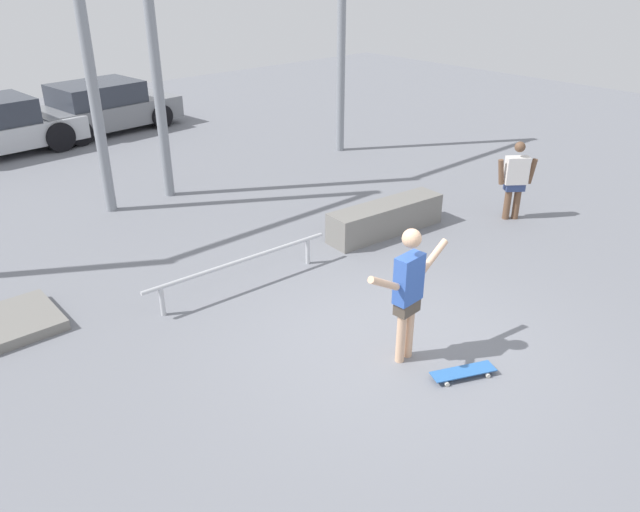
% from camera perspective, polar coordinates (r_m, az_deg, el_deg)
% --- Properties ---
extents(ground_plane, '(36.00, 36.00, 0.00)m').
position_cam_1_polar(ground_plane, '(7.97, 6.99, -8.11)').
color(ground_plane, slate).
extents(skateboarder, '(1.42, 0.22, 1.71)m').
position_cam_1_polar(skateboarder, '(7.24, 8.07, -2.94)').
color(skateboarder, '#DBAD89').
rests_on(skateboarder, ground_plane).
extents(skateboard, '(0.80, 0.51, 0.08)m').
position_cam_1_polar(skateboard, '(7.54, 12.96, -10.28)').
color(skateboard, '#2D66B2').
rests_on(skateboard, ground_plane).
extents(grind_box, '(2.28, 0.75, 0.54)m').
position_cam_1_polar(grind_box, '(10.95, 6.03, 3.46)').
color(grind_box, slate).
rests_on(grind_box, ground_plane).
extents(grind_rail, '(3.03, 0.22, 0.46)m').
position_cam_1_polar(grind_rail, '(9.11, -7.33, -0.81)').
color(grind_rail, '#B7BABF').
rests_on(grind_rail, ground_plane).
extents(canopy_support_right, '(4.98, 0.20, 5.65)m').
position_cam_1_polar(canopy_support_right, '(13.65, -5.80, 21.56)').
color(canopy_support_right, gray).
rests_on(canopy_support_right, ground_plane).
extents(parked_car_grey, '(4.10, 2.22, 1.32)m').
position_cam_1_polar(parked_car_grey, '(18.41, -19.29, 12.68)').
color(parked_car_grey, slate).
rests_on(parked_car_grey, ground_plane).
extents(bystander, '(0.63, 0.51, 1.45)m').
position_cam_1_polar(bystander, '(11.85, 17.45, 6.81)').
color(bystander, brown).
rests_on(bystander, ground_plane).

